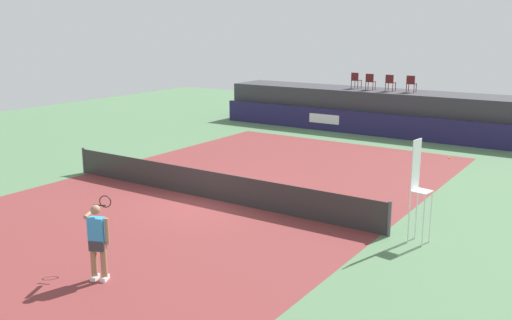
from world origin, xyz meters
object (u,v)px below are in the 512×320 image
(spectator_chair_center, at_px, (390,82))
(tennis_ball, at_px, (449,158))
(spectator_chair_left, at_px, (370,81))
(spectator_chair_far_left, at_px, (356,80))
(umpire_chair, at_px, (418,184))
(net_post_near, at_px, (84,160))
(tennis_player, at_px, (98,239))
(net_post_far, at_px, (389,219))
(spectator_chair_right, at_px, (411,83))

(spectator_chair_center, xyz_separation_m, tennis_ball, (4.56, -4.62, -2.66))
(spectator_chair_left, bearing_deg, spectator_chair_far_left, 164.12)
(umpire_chair, bearing_deg, spectator_chair_left, 116.83)
(spectator_chair_left, bearing_deg, net_post_near, -110.21)
(spectator_chair_far_left, distance_m, spectator_chair_center, 2.11)
(spectator_chair_far_left, bearing_deg, net_post_near, -106.61)
(tennis_player, bearing_deg, spectator_chair_left, 96.52)
(spectator_chair_left, distance_m, tennis_player, 21.41)
(net_post_far, bearing_deg, net_post_near, 180.00)
(spectator_chair_far_left, distance_m, umpire_chair, 17.54)
(net_post_near, bearing_deg, umpire_chair, 0.07)
(spectator_chair_center, relative_size, tennis_ball, 13.06)
(spectator_chair_center, xyz_separation_m, net_post_near, (-6.66, -15.02, -2.19))
(spectator_chair_far_left, height_order, tennis_player, spectator_chair_far_left)
(spectator_chair_far_left, height_order, tennis_ball, spectator_chair_far_left)
(spectator_chair_right, bearing_deg, spectator_chair_left, -177.82)
(net_post_far, distance_m, tennis_player, 7.64)
(net_post_far, bearing_deg, spectator_chair_far_left, 117.14)
(spectator_chair_far_left, distance_m, net_post_near, 16.11)
(spectator_chair_far_left, relative_size, spectator_chair_right, 1.00)
(spectator_chair_center, bearing_deg, net_post_near, -113.90)
(umpire_chair, bearing_deg, tennis_player, -129.75)
(spectator_chair_right, distance_m, umpire_chair, 16.04)
(net_post_near, distance_m, tennis_player, 10.09)
(spectator_chair_center, distance_m, tennis_ball, 7.01)
(spectator_chair_far_left, xyz_separation_m, spectator_chair_right, (3.21, -0.19, 0.00))
(spectator_chair_left, relative_size, spectator_chair_right, 1.00)
(net_post_far, relative_size, tennis_ball, 14.71)
(spectator_chair_center, distance_m, spectator_chair_right, 1.11)
(spectator_chair_far_left, bearing_deg, spectator_chair_right, -3.38)
(spectator_chair_right, bearing_deg, spectator_chair_far_left, 176.62)
(spectator_chair_center, relative_size, umpire_chair, 0.32)
(spectator_chair_far_left, distance_m, net_post_far, 17.32)
(spectator_chair_left, xyz_separation_m, net_post_far, (6.87, -15.01, -2.19))
(spectator_chair_center, distance_m, net_post_far, 16.23)
(spectator_chair_center, bearing_deg, tennis_player, -86.51)
(tennis_player, height_order, tennis_ball, tennis_player)
(umpire_chair, xyz_separation_m, net_post_near, (-13.12, -0.02, -1.09))
(spectator_chair_center, bearing_deg, spectator_chair_far_left, 172.67)
(net_post_near, relative_size, tennis_player, 0.56)
(spectator_chair_far_left, xyz_separation_m, net_post_far, (7.84, -15.29, -2.19))
(umpire_chair, relative_size, tennis_ball, 40.59)
(spectator_chair_far_left, bearing_deg, spectator_chair_left, -15.88)
(tennis_player, xyz_separation_m, tennis_ball, (3.26, 16.60, -0.92))
(spectator_chair_far_left, relative_size, spectator_chair_left, 1.00)
(spectator_chair_left, height_order, spectator_chair_right, same)
(umpire_chair, bearing_deg, net_post_far, -178.65)
(spectator_chair_center, xyz_separation_m, spectator_chair_right, (1.11, 0.08, 0.00))
(spectator_chair_far_left, height_order, spectator_chair_left, same)
(tennis_ball, bearing_deg, net_post_far, -83.50)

